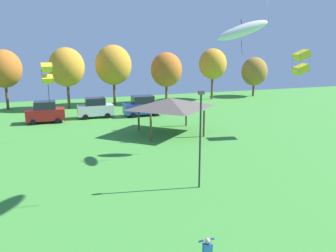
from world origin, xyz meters
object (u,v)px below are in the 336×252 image
(parked_car_third_from_left, at_px, (143,106))
(light_post_1, at_px, (200,134))
(treeline_tree_1, at_px, (4,69))
(parked_car_second_from_left, at_px, (95,108))
(treeline_tree_3, at_px, (113,65))
(treeline_tree_5, at_px, (213,64))
(kite_flying_1, at_px, (243,30))
(treeline_tree_2, at_px, (67,67))
(parked_car_leftmost, at_px, (45,112))
(treeline_tree_4, at_px, (166,70))
(kite_flying_2, at_px, (301,62))
(kite_flying_7, at_px, (47,73))
(park_pavilion, at_px, (170,103))
(treeline_tree_6, at_px, (254,71))

(parked_car_third_from_left, bearing_deg, light_post_1, -96.35)
(light_post_1, height_order, treeline_tree_1, treeline_tree_1)
(parked_car_second_from_left, height_order, parked_car_third_from_left, parked_car_third_from_left)
(treeline_tree_3, xyz_separation_m, treeline_tree_5, (15.62, 0.15, -0.18))
(kite_flying_1, distance_m, treeline_tree_1, 33.16)
(light_post_1, bearing_deg, treeline_tree_2, 101.65)
(parked_car_third_from_left, height_order, treeline_tree_1, treeline_tree_1)
(parked_car_leftmost, distance_m, treeline_tree_4, 19.36)
(kite_flying_2, height_order, parked_car_second_from_left, kite_flying_2)
(kite_flying_7, height_order, treeline_tree_3, treeline_tree_3)
(parked_car_third_from_left, height_order, treeline_tree_2, treeline_tree_2)
(kite_flying_2, height_order, treeline_tree_1, kite_flying_2)
(parked_car_third_from_left, distance_m, treeline_tree_4, 10.44)
(light_post_1, bearing_deg, kite_flying_1, 45.84)
(kite_flying_1, xyz_separation_m, light_post_1, (-6.36, -6.55, -6.41))
(kite_flying_1, xyz_separation_m, parked_car_second_from_left, (-9.96, 16.75, -8.73))
(kite_flying_1, relative_size, kite_flying_2, 1.84)
(parked_car_leftmost, bearing_deg, treeline_tree_4, 26.67)
(park_pavilion, bearing_deg, treeline_tree_3, 97.70)
(kite_flying_7, height_order, treeline_tree_2, treeline_tree_2)
(parked_car_third_from_left, bearing_deg, treeline_tree_2, 135.70)
(treeline_tree_1, relative_size, treeline_tree_5, 1.01)
(kite_flying_2, bearing_deg, kite_flying_1, -163.89)
(kite_flying_7, distance_m, treeline_tree_3, 19.50)
(treeline_tree_4, distance_m, treeline_tree_5, 8.08)
(kite_flying_1, height_order, treeline_tree_2, kite_flying_1)
(treeline_tree_3, bearing_deg, treeline_tree_2, -171.74)
(treeline_tree_5, bearing_deg, parked_car_second_from_left, -156.66)
(treeline_tree_2, relative_size, treeline_tree_5, 1.04)
(parked_car_second_from_left, height_order, park_pavilion, park_pavilion)
(parked_car_second_from_left, relative_size, light_post_1, 0.68)
(treeline_tree_5, bearing_deg, treeline_tree_2, -177.18)
(kite_flying_1, bearing_deg, parked_car_leftmost, 134.79)
(kite_flying_2, height_order, parked_car_third_from_left, kite_flying_2)
(parked_car_leftmost, xyz_separation_m, treeline_tree_2, (3.03, 8.23, 4.40))
(treeline_tree_2, distance_m, treeline_tree_6, 30.06)
(parked_car_third_from_left, distance_m, light_post_1, 22.85)
(kite_flying_2, relative_size, park_pavilion, 0.35)
(treeline_tree_2, height_order, treeline_tree_5, treeline_tree_2)
(parked_car_leftmost, distance_m, park_pavilion, 14.97)
(treeline_tree_4, bearing_deg, kite_flying_2, -74.03)
(parked_car_leftmost, height_order, parked_car_second_from_left, parked_car_leftmost)
(park_pavilion, xyz_separation_m, treeline_tree_6, (21.07, 18.70, 1.03))
(park_pavilion, bearing_deg, parked_car_leftmost, 143.50)
(treeline_tree_3, bearing_deg, treeline_tree_6, 1.72)
(kite_flying_2, distance_m, treeline_tree_1, 36.73)
(parked_car_third_from_left, bearing_deg, kite_flying_2, -50.31)
(treeline_tree_4, relative_size, treeline_tree_6, 1.16)
(parked_car_leftmost, bearing_deg, light_post_1, -66.30)
(kite_flying_1, height_order, treeline_tree_5, kite_flying_1)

